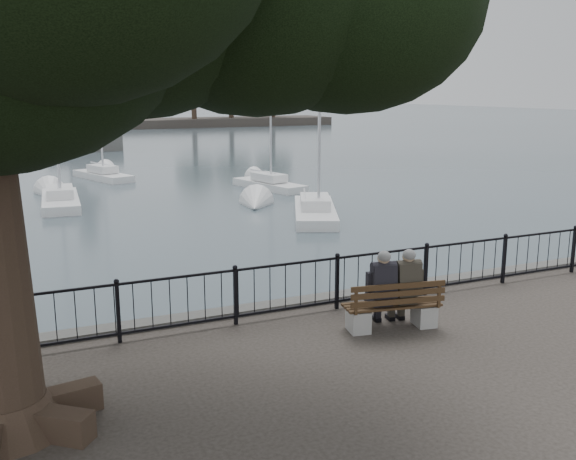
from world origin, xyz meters
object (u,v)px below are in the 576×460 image
person_left (380,292)px  person_right (404,290)px  lion_monument (81,124)px  bench (393,312)px

person_left → person_right: bearing=-10.3°
person_right → lion_monument: lion_monument is taller
bench → lion_monument: lion_monument is taller
bench → person_right: 0.43m
person_left → lion_monument: (0.81, 48.61, 0.53)m
person_left → lion_monument: size_ratio=0.16×
bench → person_left: bearing=144.6°
bench → person_right: (0.25, 0.05, 0.34)m
person_right → bench: bearing=-168.5°
bench → person_left: (-0.19, 0.13, 0.34)m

